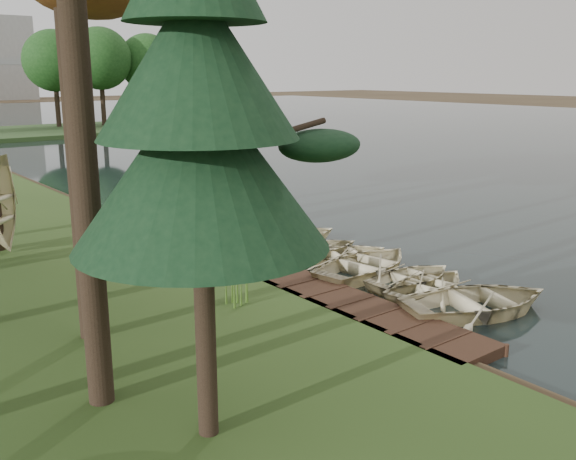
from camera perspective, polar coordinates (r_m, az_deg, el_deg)
ground at (r=20.32m, az=1.04°, el=-3.15°), size 300.00×300.00×0.00m
water at (r=55.25m, az=12.20°, el=7.38°), size 130.00×200.00×0.05m
boardwalk at (r=19.34m, az=-2.64°, el=-3.57°), size 1.60×16.00×0.30m
peninsula at (r=68.37m, az=-21.01°, el=8.14°), size 50.00×14.00×0.45m
far_trees at (r=67.22m, az=-24.24°, el=13.07°), size 45.60×5.60×8.80m
building_a at (r=160.74m, az=-23.66°, el=13.80°), size 10.00×8.00×18.00m
rowboat_0 at (r=16.75m, az=16.57°, el=-5.82°), size 4.73×4.04×0.83m
rowboat_1 at (r=17.90m, az=12.43°, el=-4.60°), size 3.36×2.61×0.64m
rowboat_2 at (r=18.54m, az=11.00°, el=-3.91°), size 3.04×2.19×0.62m
rowboat_3 at (r=19.26m, az=6.97°, el=-2.80°), size 4.30×3.40×0.80m
rowboat_4 at (r=20.58m, az=4.85°, el=-1.91°), size 3.60×3.07×0.63m
rowboat_5 at (r=21.18m, az=2.55°, el=-1.42°), size 3.39×2.69×0.63m
rowboat_6 at (r=22.25m, az=0.11°, el=-0.46°), size 4.04×3.10×0.78m
rowboat_7 at (r=23.38m, az=-1.50°, el=0.07°), size 3.21×2.34×0.65m
rowboat_8 at (r=24.34m, az=-3.33°, el=0.61°), size 3.69×3.11×0.65m
stored_rowboat at (r=22.45m, az=-23.71°, el=-1.04°), size 3.82×3.71×0.65m
pine_tree at (r=9.34m, az=-8.00°, el=10.69°), size 3.80×3.80×8.20m
reeds_0 at (r=15.96m, az=-4.38°, el=-4.80°), size 0.60×0.60×1.08m
reeds_1 at (r=19.06m, az=-10.62°, el=-1.96°), size 0.60×0.60×1.04m
reeds_2 at (r=20.01m, az=-17.00°, el=-1.74°), size 0.60×0.60×0.94m
reeds_3 at (r=20.78m, az=-15.91°, el=-1.17°), size 0.60×0.60×0.89m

